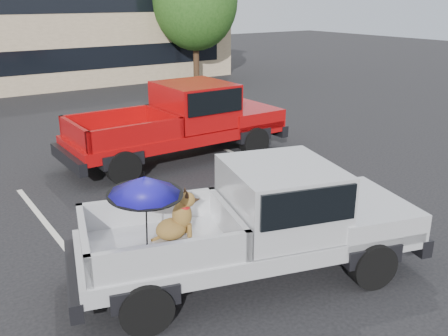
# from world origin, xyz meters

# --- Properties ---
(ground) EXTENTS (90.00, 90.00, 0.00)m
(ground) POSITION_xyz_m (0.00, 0.00, 0.00)
(ground) COLOR black
(ground) RESTS_ON ground
(stripe_left) EXTENTS (0.12, 5.00, 0.01)m
(stripe_left) POSITION_xyz_m (-3.00, 2.00, 0.00)
(stripe_left) COLOR silver
(stripe_left) RESTS_ON ground
(stripe_right) EXTENTS (0.12, 5.00, 0.01)m
(stripe_right) POSITION_xyz_m (3.00, 2.00, 0.00)
(stripe_right) COLOR silver
(stripe_right) RESTS_ON ground
(motel_building) EXTENTS (20.40, 8.40, 6.30)m
(motel_building) POSITION_xyz_m (2.00, 20.99, 3.21)
(motel_building) COLOR tan
(motel_building) RESTS_ON ground
(tree_right) EXTENTS (4.46, 4.46, 6.78)m
(tree_right) POSITION_xyz_m (9.00, 16.00, 4.21)
(tree_right) COLOR #332114
(tree_right) RESTS_ON ground
(silver_pickup) EXTENTS (6.01, 3.43, 2.06)m
(silver_pickup) POSITION_xyz_m (-0.51, -1.79, 1.05)
(silver_pickup) COLOR black
(silver_pickup) RESTS_ON ground
(red_pickup) EXTENTS (6.42, 2.41, 2.11)m
(red_pickup) POSITION_xyz_m (1.77, 4.50, 1.16)
(red_pickup) COLOR black
(red_pickup) RESTS_ON ground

